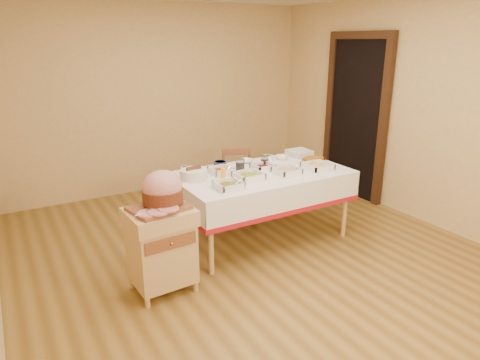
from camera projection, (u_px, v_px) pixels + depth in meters
name	position (u px, v px, depth m)	size (l,w,h in m)	color
room_shell	(253.00, 129.00, 3.95)	(5.00, 5.00, 5.00)	olive
doorway	(356.00, 116.00, 5.80)	(0.09, 1.10, 2.20)	black
dining_table	(262.00, 187.00, 4.56)	(1.82, 1.02, 0.76)	tan
butcher_cart	(161.00, 245.00, 3.62)	(0.56, 0.47, 0.75)	tan
dining_chair	(238.00, 183.00, 5.19)	(0.48, 0.47, 0.84)	brown
ham_on_board	(162.00, 192.00, 3.53)	(0.48, 0.46, 0.32)	brown
serving_dish_a	(229.00, 186.00, 3.98)	(0.24, 0.24, 0.10)	white
serving_dish_b	(249.00, 176.00, 4.26)	(0.26, 0.26, 0.10)	white
serving_dish_c	(287.00, 171.00, 4.43)	(0.24, 0.24, 0.10)	white
serving_dish_d	(317.00, 166.00, 4.59)	(0.27, 0.27, 0.10)	white
serving_dish_e	(221.00, 171.00, 4.44)	(0.23, 0.22, 0.10)	white
serving_dish_f	(263.00, 167.00, 4.57)	(0.22, 0.21, 0.10)	white
small_bowl_left	(187.00, 169.00, 4.49)	(0.13, 0.13, 0.06)	white
small_bowl_mid	(220.00, 164.00, 4.68)	(0.14, 0.14, 0.06)	#1B2050
small_bowl_right	(268.00, 157.00, 4.98)	(0.11, 0.11, 0.05)	white
bowl_white_imported	(246.00, 161.00, 4.85)	(0.15, 0.15, 0.04)	white
bowl_small_imported	(282.00, 157.00, 4.99)	(0.14, 0.14, 0.04)	white
preserve_jar_left	(240.00, 166.00, 4.54)	(0.10, 0.10, 0.13)	silver
preserve_jar_right	(265.00, 162.00, 4.70)	(0.09, 0.09, 0.12)	silver
mustard_bottle	(223.00, 173.00, 4.22)	(0.05, 0.05, 0.16)	yellow
bread_basket	(194.00, 174.00, 4.26)	(0.28, 0.28, 0.12)	white
plate_stack	(299.00, 153.00, 5.11)	(0.25, 0.25, 0.08)	white
brass_platter	(313.00, 160.00, 4.91)	(0.30, 0.22, 0.04)	gold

